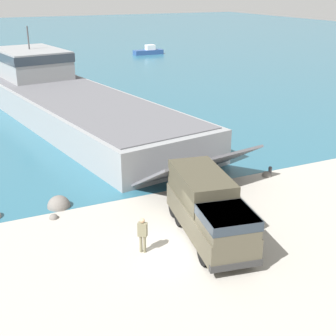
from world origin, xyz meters
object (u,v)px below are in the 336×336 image
(moored_boat_a, at_px, (14,58))
(moored_boat_c, at_px, (149,51))
(landing_craft, at_px, (65,97))
(military_truck, at_px, (209,208))
(soldier_on_ramp, at_px, (143,233))
(mooring_bollard, at_px, (270,171))

(moored_boat_a, height_order, moored_boat_c, moored_boat_a)
(landing_craft, xyz_separation_m, military_truck, (0.88, -26.28, -0.36))
(moored_boat_a, xyz_separation_m, moored_boat_c, (24.05, -0.69, -0.14))
(military_truck, relative_size, moored_boat_c, 1.38)
(military_truck, bearing_deg, soldier_on_ramp, -81.53)
(landing_craft, xyz_separation_m, moored_boat_c, (24.55, 37.45, -1.41))
(moored_boat_c, distance_m, mooring_bollard, 60.43)
(moored_boat_a, bearing_deg, moored_boat_c, 100.63)
(military_truck, distance_m, moored_boat_c, 67.99)
(moored_boat_a, bearing_deg, landing_craft, 11.53)
(moored_boat_a, relative_size, moored_boat_c, 1.06)
(landing_craft, relative_size, moored_boat_a, 6.46)
(mooring_bollard, bearing_deg, landing_craft, 112.74)
(moored_boat_a, xyz_separation_m, mooring_bollard, (8.25, -59.02, -0.34))
(military_truck, bearing_deg, moored_boat_a, -169.84)
(landing_craft, xyz_separation_m, soldier_on_ramp, (-2.66, -26.19, -0.93))
(landing_craft, relative_size, mooring_bollard, 55.18)
(mooring_bollard, bearing_deg, moored_boat_a, 97.96)
(moored_boat_c, relative_size, mooring_bollard, 8.09)
(moored_boat_a, height_order, mooring_bollard, moored_boat_a)
(military_truck, relative_size, mooring_bollard, 11.14)
(landing_craft, bearing_deg, moored_boat_a, 79.70)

